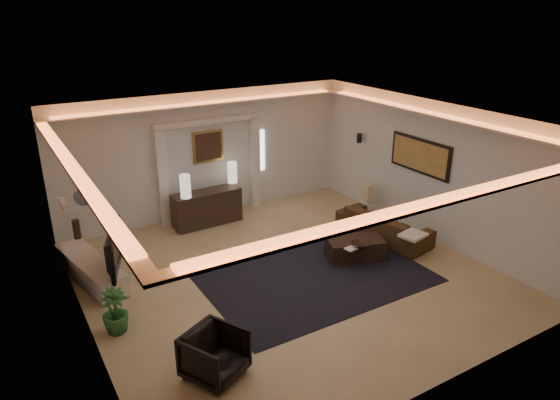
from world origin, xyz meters
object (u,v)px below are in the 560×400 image
coffee_table (355,249)px  sofa (384,225)px  armchair (215,355)px  console (207,208)px

coffee_table → sofa: bearing=39.9°
sofa → armchair: 5.28m
console → coffee_table: 3.55m
console → armchair: (-1.92, -4.74, -0.06)m
console → sofa: bearing=-44.0°
sofa → armchair: size_ratio=2.79×
console → coffee_table: (1.83, -3.03, -0.20)m
console → armchair: size_ratio=2.10×
coffee_table → armchair: size_ratio=1.48×
console → coffee_table: console is taller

